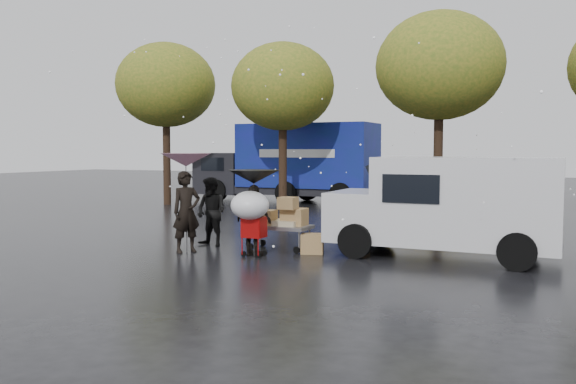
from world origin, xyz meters
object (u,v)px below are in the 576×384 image
at_px(person_black, 254,220).
at_px(blue_truck, 291,163).
at_px(person_pink, 186,212).
at_px(yellow_taxi, 441,190).
at_px(white_van, 449,205).
at_px(vendor_cart, 282,219).
at_px(shopping_cart, 251,209).

bearing_deg(person_black, blue_truck, -57.35).
xyz_separation_m(person_pink, yellow_taxi, (3.32, 12.94, -0.18)).
xyz_separation_m(person_black, yellow_taxi, (1.69, 12.72, -0.04)).
bearing_deg(yellow_taxi, person_black, -174.62).
bearing_deg(white_van, vendor_cart, -170.04).
bearing_deg(vendor_cart, shopping_cart, -100.13).
height_order(person_pink, vendor_cart, person_pink).
relative_size(white_van, blue_truck, 0.59).
relative_size(white_van, yellow_taxi, 1.11).
xyz_separation_m(vendor_cart, shopping_cart, (-0.21, -1.16, 0.34)).
bearing_deg(shopping_cart, person_black, 94.98).
distance_m(person_pink, shopping_cart, 1.66).
relative_size(person_pink, shopping_cart, 1.28).
xyz_separation_m(person_black, vendor_cart, (0.22, 0.98, -0.07)).
height_order(shopping_cart, yellow_taxi, yellow_taxi).
xyz_separation_m(white_van, yellow_taxi, (-2.27, 11.09, -0.41)).
bearing_deg(blue_truck, person_pink, -75.42).
bearing_deg(blue_truck, person_black, -68.70).
bearing_deg(shopping_cart, person_pink, -178.78).
bearing_deg(person_black, yellow_taxi, -86.20).
bearing_deg(person_black, white_van, -146.24).
distance_m(vendor_cart, blue_truck, 13.26).
distance_m(person_pink, yellow_taxi, 13.36).
relative_size(person_pink, blue_truck, 0.23).
relative_size(person_black, blue_truck, 0.19).
distance_m(person_black, yellow_taxi, 12.83).
height_order(person_pink, person_black, person_pink).
distance_m(person_pink, vendor_cart, 2.22).
bearing_deg(shopping_cart, white_van, 24.79).
height_order(shopping_cart, blue_truck, blue_truck).
relative_size(person_black, shopping_cart, 1.08).
distance_m(vendor_cart, shopping_cart, 1.23).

